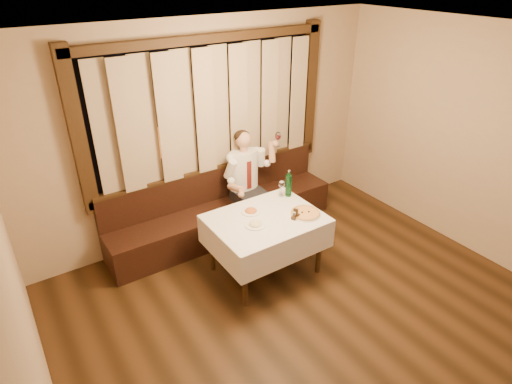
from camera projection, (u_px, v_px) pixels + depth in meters
room at (311, 185)px, 3.99m from camera, size 5.01×6.01×2.81m
banquette at (223, 212)px, 5.84m from camera, size 3.20×0.61×0.94m
dining_table at (266, 225)px, 4.93m from camera, size 1.27×0.97×0.76m
pizza at (305, 213)px, 4.94m from camera, size 0.36×0.36×0.04m
pasta_red at (251, 210)px, 4.97m from camera, size 0.23×0.23×0.08m
pasta_cream at (255, 223)px, 4.72m from camera, size 0.24×0.24×0.08m
green_bottle at (289, 185)px, 5.26m from camera, size 0.08×0.08×0.35m
table_wine_glass at (282, 185)px, 5.25m from camera, size 0.08×0.08×0.21m
cruet_caddy at (296, 215)px, 4.85m from camera, size 0.12×0.09×0.12m
seated_man at (247, 175)px, 5.70m from camera, size 0.78×0.58×1.42m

